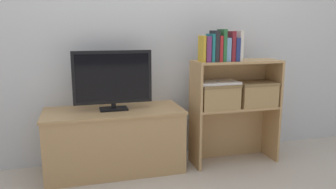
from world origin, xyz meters
The scene contains 19 objects.
ground_plane centered at (0.00, 0.00, 0.00)m, with size 16.00×16.00×0.00m, color #BCB2A3.
wall_back centered at (0.00, 0.49, 1.20)m, with size 10.00×0.05×2.40m.
tv_stand centered at (-0.43, 0.23, 0.26)m, with size 1.11×0.48×0.51m.
tv centered at (-0.43, 0.23, 0.76)m, with size 0.62×0.14×0.47m.
bookshelf_lower_tier centered at (0.60, 0.19, 0.31)m, with size 0.74×0.28×0.50m.
bookshelf_upper_tier centered at (0.60, 0.19, 0.75)m, with size 0.74×0.28×0.39m.
book_mustard centered at (0.27, 0.10, 1.00)m, with size 0.02×0.13×0.21m.
book_plum centered at (0.30, 0.10, 0.99)m, with size 0.04×0.14×0.20m.
book_teal centered at (0.34, 0.10, 1.00)m, with size 0.02×0.14×0.22m.
book_charcoal centered at (0.37, 0.10, 1.02)m, with size 0.03×0.14×0.25m.
book_crimson centered at (0.41, 0.10, 1.00)m, with size 0.02×0.14×0.20m.
book_forest centered at (0.44, 0.10, 1.02)m, with size 0.03×0.14×0.26m.
book_skyblue centered at (0.48, 0.10, 0.99)m, with size 0.04×0.13×0.19m.
book_maroon centered at (0.51, 0.10, 1.01)m, with size 0.03×0.14×0.24m.
book_navy centered at (0.55, 0.10, 0.99)m, with size 0.04×0.13×0.19m.
book_ivory centered at (0.59, 0.10, 1.02)m, with size 0.03×0.12×0.24m.
storage_basket_left centered at (0.42, 0.12, 0.61)m, with size 0.33×0.24×0.21m.
storage_basket_right centered at (0.78, 0.12, 0.61)m, with size 0.33×0.24×0.21m.
laptop centered at (0.42, 0.12, 0.72)m, with size 0.34×0.21×0.02m.
Camera 1 is at (-0.69, -2.35, 1.14)m, focal length 35.00 mm.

